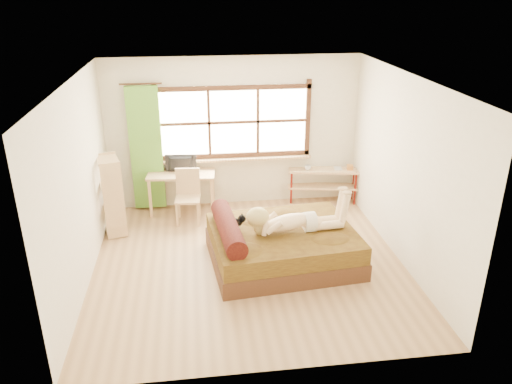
{
  "coord_description": "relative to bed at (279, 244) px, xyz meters",
  "views": [
    {
      "loc": [
        -0.72,
        -6.36,
        3.84
      ],
      "look_at": [
        0.14,
        0.2,
        1.05
      ],
      "focal_mm": 35.0,
      "sensor_mm": 36.0,
      "label": 1
    }
  ],
  "objects": [
    {
      "name": "ceiling",
      "position": [
        -0.46,
        0.01,
        2.42
      ],
      "size": [
        4.5,
        4.5,
        0.0
      ],
      "primitive_type": "plane",
      "rotation": [
        3.14,
        0.0,
        0.0
      ],
      "color": "white",
      "rests_on": "wall_back"
    },
    {
      "name": "wall_back",
      "position": [
        -0.46,
        2.26,
        1.07
      ],
      "size": [
        4.5,
        0.0,
        4.5
      ],
      "primitive_type": "plane",
      "rotation": [
        1.57,
        0.0,
        0.0
      ],
      "color": "silver",
      "rests_on": "floor"
    },
    {
      "name": "monitor",
      "position": [
        -1.42,
        2.01,
        0.61
      ],
      "size": [
        0.55,
        0.12,
        0.31
      ],
      "primitive_type": "imported",
      "rotation": [
        0.0,
        0.0,
        3.06
      ],
      "color": "black",
      "rests_on": "desk"
    },
    {
      "name": "bed",
      "position": [
        0.0,
        0.0,
        0.0
      ],
      "size": [
        2.22,
        1.85,
        0.79
      ],
      "rotation": [
        0.0,
        0.0,
        0.1
      ],
      "color": "#371E10",
      "rests_on": "floor"
    },
    {
      "name": "wall_right",
      "position": [
        1.79,
        0.01,
        1.07
      ],
      "size": [
        0.0,
        4.5,
        4.5
      ],
      "primitive_type": "plane",
      "rotation": [
        1.57,
        0.0,
        -1.57
      ],
      "color": "silver",
      "rests_on": "floor"
    },
    {
      "name": "wall_left",
      "position": [
        -2.71,
        0.01,
        1.07
      ],
      "size": [
        0.0,
        4.5,
        4.5
      ],
      "primitive_type": "plane",
      "rotation": [
        1.57,
        0.0,
        1.57
      ],
      "color": "silver",
      "rests_on": "floor"
    },
    {
      "name": "curtain",
      "position": [
        -2.01,
        2.14,
        0.87
      ],
      "size": [
        0.55,
        0.1,
        2.2
      ],
      "primitive_type": "cube",
      "color": "#4D8E26",
      "rests_on": "wall_back"
    },
    {
      "name": "book",
      "position": [
        1.39,
        2.08,
        0.37
      ],
      "size": [
        0.18,
        0.22,
        0.01
      ],
      "primitive_type": "imported",
      "rotation": [
        0.0,
        0.0,
        -0.17
      ],
      "color": "gray",
      "rests_on": "pipe_shelf"
    },
    {
      "name": "desk",
      "position": [
        -1.42,
        1.96,
        0.36
      ],
      "size": [
        1.22,
        0.64,
        0.74
      ],
      "rotation": [
        0.0,
        0.0,
        -0.08
      ],
      "color": "tan",
      "rests_on": "floor"
    },
    {
      "name": "kitten",
      "position": [
        -0.67,
        0.1,
        0.36
      ],
      "size": [
        0.32,
        0.15,
        0.25
      ],
      "primitive_type": null,
      "rotation": [
        0.0,
        0.0,
        0.1
      ],
      "color": "black",
      "rests_on": "bed"
    },
    {
      "name": "woman",
      "position": [
        0.2,
        -0.05,
        0.55
      ],
      "size": [
        1.49,
        0.55,
        0.62
      ],
      "primitive_type": null,
      "rotation": [
        0.0,
        0.0,
        0.1
      ],
      "color": "beige",
      "rests_on": "bed"
    },
    {
      "name": "cup",
      "position": [
        0.89,
        2.08,
        0.41
      ],
      "size": [
        0.14,
        0.14,
        0.09
      ],
      "primitive_type": "imported",
      "rotation": [
        0.0,
        0.0,
        -0.17
      ],
      "color": "gray",
      "rests_on": "pipe_shelf"
    },
    {
      "name": "pipe_shelf",
      "position": [
        1.2,
        2.08,
        0.19
      ],
      "size": [
        1.32,
        0.54,
        0.73
      ],
      "rotation": [
        0.0,
        0.0,
        -0.17
      ],
      "color": "tan",
      "rests_on": "floor"
    },
    {
      "name": "chair",
      "position": [
        -1.32,
        1.6,
        0.23
      ],
      "size": [
        0.45,
        0.45,
        0.92
      ],
      "rotation": [
        0.0,
        0.0,
        -0.08
      ],
      "color": "tan",
      "rests_on": "floor"
    },
    {
      "name": "bookshelf",
      "position": [
        -2.54,
        1.31,
        0.37
      ],
      "size": [
        0.45,
        0.62,
        1.29
      ],
      "rotation": [
        0.0,
        0.0,
        0.26
      ],
      "color": "tan",
      "rests_on": "floor"
    },
    {
      "name": "window",
      "position": [
        -0.46,
        2.23,
        1.23
      ],
      "size": [
        2.8,
        0.16,
        1.46
      ],
      "color": "#FFEDBF",
      "rests_on": "wall_back"
    },
    {
      "name": "wall_front",
      "position": [
        -0.46,
        -2.24,
        1.07
      ],
      "size": [
        4.5,
        0.0,
        4.5
      ],
      "primitive_type": "plane",
      "rotation": [
        -1.57,
        0.0,
        0.0
      ],
      "color": "silver",
      "rests_on": "floor"
    },
    {
      "name": "floor",
      "position": [
        -0.46,
        0.01,
        -0.28
      ],
      "size": [
        4.5,
        4.5,
        0.0
      ],
      "primitive_type": "plane",
      "color": "#9E754C",
      "rests_on": "ground"
    }
  ]
}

